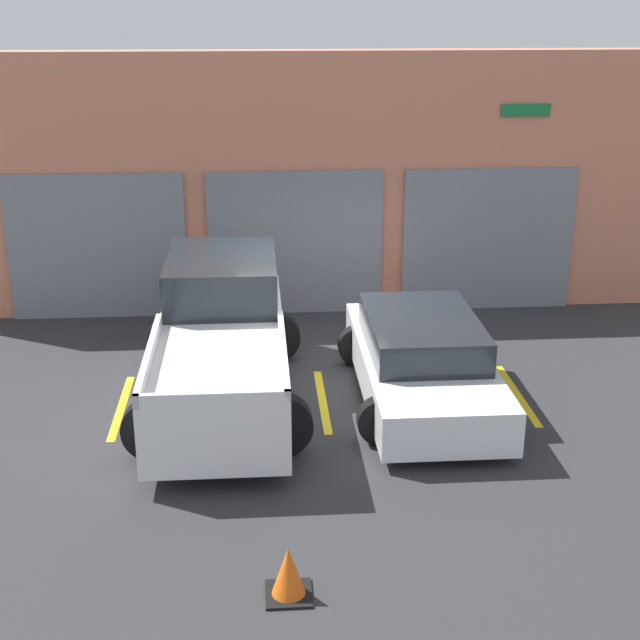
% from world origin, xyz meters
% --- Properties ---
extents(ground_plane, '(28.00, 28.00, 0.00)m').
position_xyz_m(ground_plane, '(0.00, 0.00, 0.00)').
color(ground_plane, '#2D2D30').
extents(shophouse_building, '(14.47, 0.68, 4.78)m').
position_xyz_m(shophouse_building, '(-0.01, 3.28, 2.34)').
color(shophouse_building, '#D17A5B').
rests_on(shophouse_building, ground).
extents(pickup_truck, '(2.47, 5.19, 1.88)m').
position_xyz_m(pickup_truck, '(-1.48, -0.76, 0.88)').
color(pickup_truck, white).
rests_on(pickup_truck, ground).
extents(sedan_white, '(2.24, 4.42, 1.25)m').
position_xyz_m(sedan_white, '(1.48, -1.04, 0.59)').
color(sedan_white, white).
rests_on(sedan_white, ground).
extents(parking_stripe_far_left, '(0.12, 2.20, 0.01)m').
position_xyz_m(parking_stripe_far_left, '(-2.96, -1.07, 0.00)').
color(parking_stripe_far_left, gold).
rests_on(parking_stripe_far_left, ground).
extents(parking_stripe_left, '(0.12, 2.20, 0.01)m').
position_xyz_m(parking_stripe_left, '(0.00, -1.07, 0.00)').
color(parking_stripe_left, gold).
rests_on(parking_stripe_left, ground).
extents(parking_stripe_centre, '(0.12, 2.20, 0.01)m').
position_xyz_m(parking_stripe_centre, '(2.96, -1.07, 0.00)').
color(parking_stripe_centre, gold).
rests_on(parking_stripe_centre, ground).
extents(traffic_cone, '(0.47, 0.47, 0.55)m').
position_xyz_m(traffic_cone, '(-0.69, -5.61, 0.25)').
color(traffic_cone, black).
rests_on(traffic_cone, ground).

